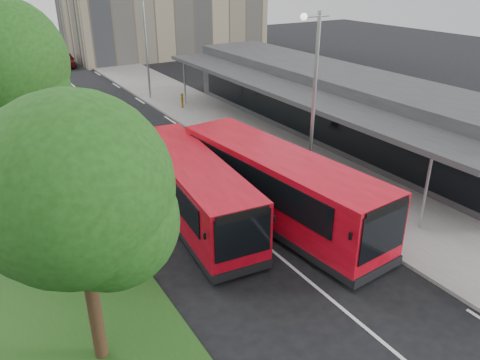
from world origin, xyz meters
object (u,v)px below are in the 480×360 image
at_px(lamp_post_far, 145,39).
at_px(litter_bin, 248,138).
at_px(bollard, 182,101).
at_px(bus_main, 278,187).
at_px(tree_mid, 3,72).
at_px(car_far, 35,56).
at_px(bus_second, 192,189).
at_px(tree_near, 76,201).
at_px(lamp_post_near, 313,95).
at_px(car_near, 67,60).

xyz_separation_m(lamp_post_far, litter_bin, (0.96, -13.32, -4.13)).
relative_size(lamp_post_far, litter_bin, 9.08).
relative_size(litter_bin, bollard, 0.82).
bearing_deg(bollard, bus_main, -101.91).
height_order(tree_mid, car_far, tree_mid).
relative_size(tree_mid, bus_second, 0.90).
bearing_deg(bus_main, tree_near, -161.75).
bearing_deg(lamp_post_far, bollard, -75.59).
bearing_deg(tree_near, bus_main, 23.25).
xyz_separation_m(bus_main, bollard, (3.64, 17.26, -0.85)).
distance_m(tree_mid, lamp_post_far, 17.10).
bearing_deg(tree_near, bollard, 59.83).
distance_m(bollard, car_far, 26.67).
bearing_deg(tree_near, lamp_post_far, 65.96).
bearing_deg(lamp_post_near, tree_near, -156.03).
height_order(car_near, car_far, car_near).
distance_m(tree_mid, lamp_post_near, 13.21).
bearing_deg(bus_second, car_near, 90.69).
bearing_deg(car_near, bollard, -71.58).
relative_size(bus_second, car_near, 2.42).
bearing_deg(tree_mid, car_near, 74.06).
bearing_deg(lamp_post_near, car_far, 96.56).
bearing_deg(tree_mid, bollard, 36.25).
distance_m(tree_near, bus_main, 9.83).
bearing_deg(car_far, lamp_post_near, -89.99).
height_order(tree_near, litter_bin, tree_near).
xyz_separation_m(tree_mid, litter_bin, (12.08, -0.37, -5.09)).
bearing_deg(bollard, lamp_post_near, -93.71).
distance_m(tree_mid, bus_main, 12.63).
height_order(bus_main, bollard, bus_main).
bearing_deg(car_far, bus_main, -93.61).
xyz_separation_m(bus_second, car_far, (0.73, 41.34, -0.77)).
bearing_deg(litter_bin, tree_mid, 178.23).
distance_m(bus_main, car_far, 43.34).
relative_size(lamp_post_near, bus_second, 0.82).
distance_m(tree_near, tree_mid, 12.03).
height_order(tree_near, bus_main, tree_near).
xyz_separation_m(lamp_post_far, bollard, (1.03, -4.03, -4.03)).
distance_m(tree_mid, bus_second, 9.51).
xyz_separation_m(car_near, car_far, (-2.30, 4.82, -0.07)).
bearing_deg(car_far, tree_mid, -106.77).
bearing_deg(bus_main, lamp_post_near, 21.29).
bearing_deg(car_far, bollard, -83.85).
xyz_separation_m(tree_near, tree_mid, (-0.00, 12.00, 0.88)).
distance_m(lamp_post_far, bollard, 5.79).
relative_size(bus_main, bollard, 10.03).
bearing_deg(tree_mid, bus_main, -44.38).
bearing_deg(tree_near, bus_second, 45.12).
height_order(tree_mid, bus_second, tree_mid).
distance_m(tree_mid, bollard, 15.89).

